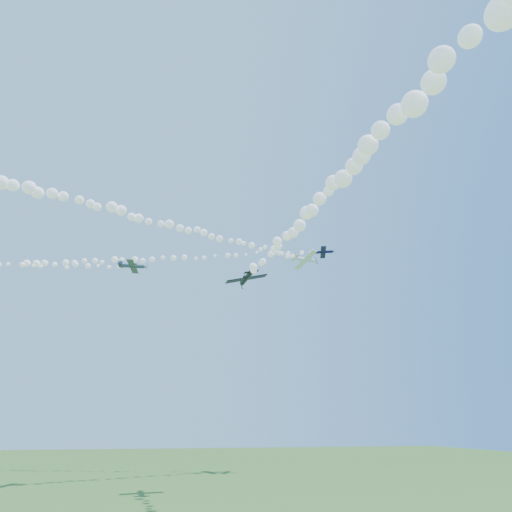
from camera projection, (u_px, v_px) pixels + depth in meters
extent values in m
plane|color=#2F511E|center=(229.00, 479.00, 85.85)|extent=(260.00, 260.00, 0.00)
cylinder|color=white|center=(304.00, 259.00, 112.13)|extent=(5.97, 5.15, 1.65)
cone|color=white|center=(315.00, 261.00, 114.20)|extent=(1.28, 1.25, 1.02)
cone|color=#9D1411|center=(316.00, 261.00, 114.49)|extent=(0.50, 0.48, 0.36)
cube|color=black|center=(316.00, 261.00, 114.41)|extent=(0.55, 0.70, 2.12)
cube|color=white|center=(305.00, 260.00, 112.21)|extent=(4.39, 8.28, 2.90)
cube|color=white|center=(295.00, 258.00, 110.43)|extent=(1.89, 3.05, 1.09)
cube|color=#9D1411|center=(294.00, 256.00, 110.72)|extent=(1.32, 0.84, 1.45)
sphere|color=black|center=(307.00, 258.00, 112.90)|extent=(1.20, 1.25, 1.12)
cylinder|color=#0C0D39|center=(322.00, 252.00, 112.66)|extent=(5.34, 1.74, 0.82)
cone|color=#0C0D39|center=(333.00, 251.00, 112.42)|extent=(0.75, 0.81, 0.72)
cone|color=white|center=(335.00, 251.00, 112.39)|extent=(0.31, 0.29, 0.25)
cube|color=black|center=(334.00, 251.00, 112.40)|extent=(0.12, 0.32, 1.68)
cube|color=#0C0D39|center=(323.00, 252.00, 112.59)|extent=(3.24, 6.58, 0.90)
cube|color=#0C0D39|center=(313.00, 252.00, 112.88)|extent=(1.41, 2.40, 0.35)
cube|color=white|center=(313.00, 251.00, 113.11)|extent=(0.84, 0.45, 1.07)
sphere|color=black|center=(325.00, 251.00, 112.76)|extent=(0.81, 0.87, 0.71)
cylinder|color=#343D4B|center=(132.00, 266.00, 87.82)|extent=(5.23, 1.01, 0.89)
cone|color=#343D4B|center=(145.00, 267.00, 87.94)|extent=(0.66, 0.73, 0.71)
cone|color=navy|center=(147.00, 267.00, 87.96)|extent=(0.28, 0.26, 0.25)
cube|color=black|center=(147.00, 267.00, 87.95)|extent=(0.14, 0.28, 1.64)
cube|color=#343D4B|center=(133.00, 267.00, 87.78)|extent=(2.24, 6.49, 0.79)
cube|color=#343D4B|center=(120.00, 265.00, 87.74)|extent=(1.06, 2.32, 0.31)
cube|color=navy|center=(120.00, 263.00, 87.96)|extent=(0.87, 0.30, 1.06)
sphere|color=black|center=(136.00, 265.00, 88.00)|extent=(0.74, 0.76, 0.70)
cylinder|color=black|center=(247.00, 278.00, 77.15)|extent=(3.03, 6.24, 1.07)
cone|color=black|center=(242.00, 284.00, 80.13)|extent=(1.05, 1.01, 0.87)
cone|color=gold|center=(241.00, 284.00, 80.55)|extent=(0.39, 0.41, 0.31)
cube|color=black|center=(241.00, 284.00, 80.44)|extent=(0.67, 0.07, 1.96)
cube|color=black|center=(247.00, 279.00, 77.34)|extent=(7.64, 2.31, 2.23)
cube|color=black|center=(251.00, 272.00, 74.68)|extent=(2.73, 1.15, 0.83)
cube|color=gold|center=(251.00, 269.00, 74.79)|extent=(0.52, 1.01, 1.27)
sphere|color=black|center=(245.00, 277.00, 78.05)|extent=(1.00, 0.83, 0.95)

